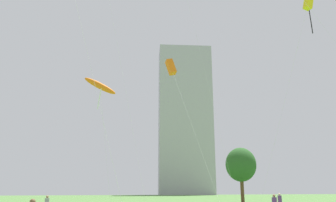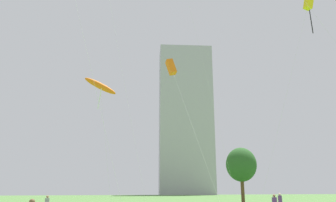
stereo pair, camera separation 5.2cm
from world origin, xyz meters
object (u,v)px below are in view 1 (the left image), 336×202
Objects in this scene: person_standing_2 at (280,201)px; kite_flying_7 at (100,86)px; park_tree_0 at (241,165)px; distant_highrise_0 at (185,119)px; kite_flying_3 at (308,3)px; kite_flying_6 at (171,67)px.

kite_flying_7 is (-17.71, 6.70, 12.35)m from person_standing_2.
distant_highrise_0 reaches higher than park_tree_0.
park_tree_0 is 0.11× the size of distant_highrise_0.
kite_flying_7 is 1.80× the size of park_tree_0.
kite_flying_3 is at bearing -90.18° from distant_highrise_0.
kite_flying_6 is (-9.83, 5.05, 14.98)m from person_standing_2.
kite_flying_3 is at bearing -87.23° from park_tree_0.
kite_flying_6 is 2.12× the size of park_tree_0.
park_tree_0 is at bearing 52.21° from person_standing_2.
distant_highrise_0 reaches higher than kite_flying_6.
kite_flying_6 is at bearing 130.46° from person_standing_2.
person_standing_2 is at bearing -92.43° from distant_highrise_0.
distant_highrise_0 is at bearing 64.36° from kite_flying_7.
person_standing_2 is 22.61m from kite_flying_7.
person_standing_2 is at bearing -20.71° from kite_flying_7.
kite_flying_3 is at bearing -27.23° from kite_flying_6.
park_tree_0 is (3.71, 13.46, 4.59)m from person_standing_2.
person_standing_2 is 0.07× the size of kite_flying_3.
kite_flying_7 is (-22.19, 9.01, -9.60)m from kite_flying_3.
distant_highrise_0 is at bearing 72.83° from park_tree_0.
person_standing_2 is 0.12× the size of kite_flying_7.
kite_flying_7 is at bearing 157.90° from kite_flying_3.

